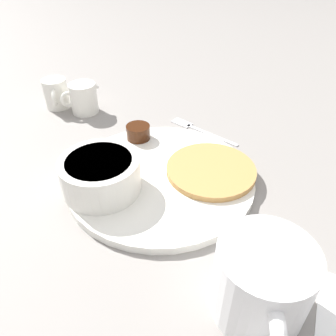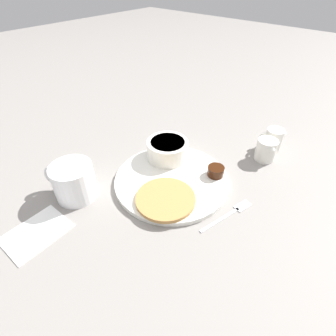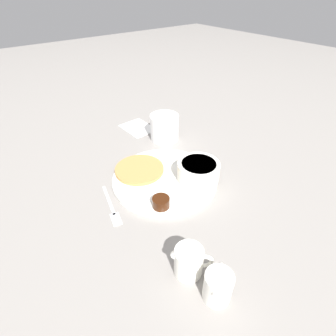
{
  "view_description": "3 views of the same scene",
  "coord_description": "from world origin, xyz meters",
  "views": [
    {
      "loc": [
        0.18,
        -0.34,
        0.32
      ],
      "look_at": [
        0.01,
        0.01,
        0.02
      ],
      "focal_mm": 35.0,
      "sensor_mm": 36.0,
      "label": 1
    },
    {
      "loc": [
        0.37,
        0.31,
        0.44
      ],
      "look_at": [
        -0.0,
        -0.01,
        0.04
      ],
      "focal_mm": 28.0,
      "sensor_mm": 36.0,
      "label": 2
    },
    {
      "loc": [
        -0.44,
        0.33,
        0.45
      ],
      "look_at": [
        0.0,
        -0.01,
        0.04
      ],
      "focal_mm": 28.0,
      "sensor_mm": 36.0,
      "label": 3
    }
  ],
  "objects": [
    {
      "name": "creamer_pitcher_far",
      "position": [
        -0.31,
        0.12,
        0.03
      ],
      "size": [
        0.05,
        0.06,
        0.06
      ],
      "color": "white",
      "rests_on": "ground_plane"
    },
    {
      "name": "creamer_pitcher_near",
      "position": [
        -0.24,
        0.13,
        0.03
      ],
      "size": [
        0.06,
        0.06,
        0.06
      ],
      "color": "white",
      "rests_on": "ground_plane"
    },
    {
      "name": "fork",
      "position": [
        -0.01,
        0.17,
        0.0
      ],
      "size": [
        0.14,
        0.05,
        0.0
      ],
      "color": "silver",
      "rests_on": "ground_plane"
    },
    {
      "name": "ground_plane",
      "position": [
        0.0,
        0.0,
        0.0
      ],
      "size": [
        4.0,
        4.0,
        0.0
      ],
      "primitive_type": "plane",
      "color": "gray"
    },
    {
      "name": "syrup_cup",
      "position": [
        -0.08,
        0.07,
        0.02
      ],
      "size": [
        0.04,
        0.04,
        0.02
      ],
      "color": "#38190A",
      "rests_on": "plate"
    },
    {
      "name": "bowl",
      "position": [
        -0.06,
        -0.07,
        0.04
      ],
      "size": [
        0.11,
        0.11,
        0.05
      ],
      "color": "white",
      "rests_on": "plate"
    },
    {
      "name": "napkin",
      "position": [
        0.3,
        -0.11,
        0.0
      ],
      "size": [
        0.13,
        0.1,
        0.0
      ],
      "color": "white",
      "rests_on": "ground_plane"
    },
    {
      "name": "butter_ramekin",
      "position": [
        -0.08,
        -0.07,
        0.03
      ],
      "size": [
        0.05,
        0.05,
        0.04
      ],
      "color": "white",
      "rests_on": "plate"
    },
    {
      "name": "pancake_stack",
      "position": [
        0.07,
        0.04,
        0.02
      ],
      "size": [
        0.13,
        0.13,
        0.01
      ],
      "color": "#B78447",
      "rests_on": "plate"
    },
    {
      "name": "coffee_mug",
      "position": [
        0.18,
        -0.14,
        0.04
      ],
      "size": [
        0.09,
        0.12,
        0.08
      ],
      "color": "white",
      "rests_on": "ground_plane"
    },
    {
      "name": "plate",
      "position": [
        0.0,
        0.0,
        0.01
      ],
      "size": [
        0.28,
        0.28,
        0.01
      ],
      "color": "white",
      "rests_on": "ground_plane"
    }
  ]
}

